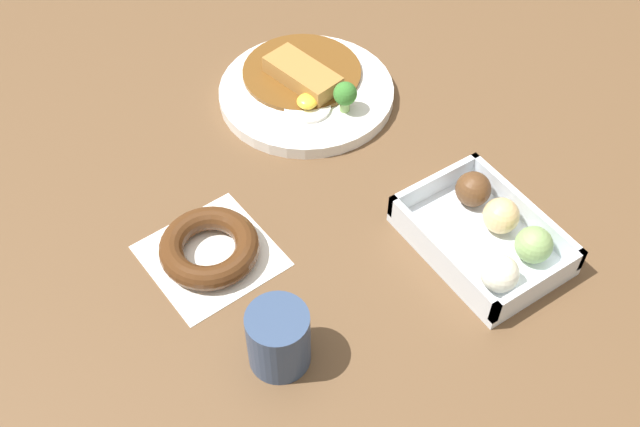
{
  "coord_description": "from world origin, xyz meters",
  "views": [
    {
      "loc": [
        -0.54,
        0.31,
        0.72
      ],
      "look_at": [
        -0.05,
        -0.01,
        0.03
      ],
      "focal_mm": 42.55,
      "sensor_mm": 36.0,
      "label": 1
    }
  ],
  "objects_px": {
    "chocolate_ring_donut": "(209,248)",
    "donut_box": "(490,235)",
    "coffee_mug": "(279,338)",
    "curry_plate": "(306,89)"
  },
  "relations": [
    {
      "from": "chocolate_ring_donut",
      "to": "donut_box",
      "type": "bearing_deg",
      "value": -121.17
    },
    {
      "from": "chocolate_ring_donut",
      "to": "coffee_mug",
      "type": "bearing_deg",
      "value": 178.96
    },
    {
      "from": "donut_box",
      "to": "curry_plate",
      "type": "bearing_deg",
      "value": 5.21
    },
    {
      "from": "coffee_mug",
      "to": "curry_plate",
      "type": "bearing_deg",
      "value": -36.8
    },
    {
      "from": "curry_plate",
      "to": "donut_box",
      "type": "bearing_deg",
      "value": -174.79
    },
    {
      "from": "chocolate_ring_donut",
      "to": "coffee_mug",
      "type": "relative_size",
      "value": 1.97
    },
    {
      "from": "curry_plate",
      "to": "coffee_mug",
      "type": "relative_size",
      "value": 3.21
    },
    {
      "from": "curry_plate",
      "to": "chocolate_ring_donut",
      "type": "xyz_separation_m",
      "value": [
        -0.18,
        0.25,
        0.0
      ]
    },
    {
      "from": "donut_box",
      "to": "coffee_mug",
      "type": "distance_m",
      "value": 0.29
    },
    {
      "from": "curry_plate",
      "to": "donut_box",
      "type": "relative_size",
      "value": 1.3
    }
  ]
}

